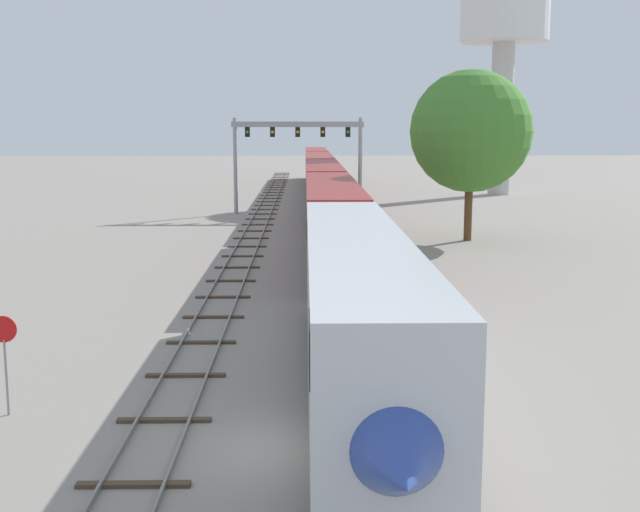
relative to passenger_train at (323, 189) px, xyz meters
The scene contains 8 objects.
ground_plane 50.60m from the passenger_train, 92.27° to the right, with size 400.00×400.00×0.00m, color gray.
track_main 9.84m from the passenger_train, 90.00° to the left, with size 2.60×200.00×0.16m.
track_near 12.12m from the passenger_train, 117.66° to the right, with size 2.60×160.00×0.16m.
passenger_train is the anchor object (origin of this frame).
signal_gantry 6.04m from the passenger_train, 118.84° to the left, with size 12.10×0.49×8.81m.
water_tower 36.65m from the passenger_train, 49.15° to the left, with size 10.35×10.35×23.74m.
stop_sign 48.91m from the passenger_train, 101.80° to the right, with size 0.76×0.08×2.88m.
trackside_tree_left 17.58m from the passenger_train, 53.56° to the right, with size 8.54×8.54×11.98m.
Camera 1 is at (0.42, -19.04, 8.10)m, focal length 44.68 mm.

